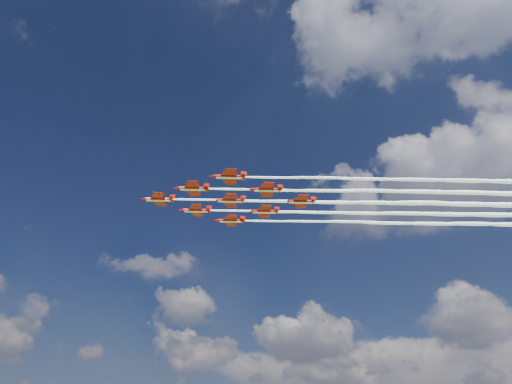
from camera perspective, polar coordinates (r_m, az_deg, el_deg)
jet_lead at (r=160.46m, az=10.29°, el=-1.15°), size 100.18×78.37×2.70m
jet_row2_port at (r=156.92m, az=14.79°, el=0.05°), size 100.18×78.37×2.70m
jet_row2_starb at (r=169.45m, az=13.52°, el=-2.35°), size 100.18×78.37×2.70m
jet_row3_port at (r=154.47m, az=19.47°, el=1.31°), size 100.18×78.37×2.70m
jet_row3_centre at (r=166.53m, az=17.83°, el=-1.23°), size 100.18×78.37×2.70m
jet_row3_starb at (r=178.99m, az=16.42°, el=-3.42°), size 100.18×78.37×2.70m
jet_row4_port at (r=164.64m, az=22.27°, el=-0.07°), size 100.18×78.37×2.70m
jet_row4_starb at (r=176.63m, az=20.54°, el=-2.37°), size 100.18×78.37×2.70m
jet_tail at (r=175.25m, az=24.74°, el=-1.29°), size 100.18×78.37×2.70m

